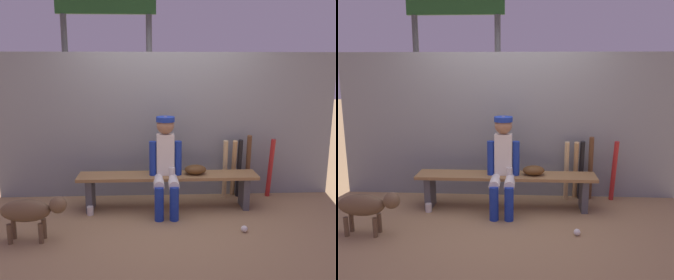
# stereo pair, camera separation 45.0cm
# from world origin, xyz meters

# --- Properties ---
(ground_plane) EXTENTS (30.00, 30.00, 0.00)m
(ground_plane) POSITION_xyz_m (0.00, 0.00, 0.00)
(ground_plane) COLOR #9E7A51
(chainlink_fence) EXTENTS (4.69, 0.03, 2.00)m
(chainlink_fence) POSITION_xyz_m (0.00, 0.51, 1.00)
(chainlink_fence) COLOR gray
(chainlink_fence) RESTS_ON ground_plane
(dugout_bench) EXTENTS (2.29, 0.36, 0.46)m
(dugout_bench) POSITION_xyz_m (0.00, 0.00, 0.35)
(dugout_bench) COLOR olive
(dugout_bench) RESTS_ON ground_plane
(player_seated) EXTENTS (0.41, 0.55, 1.21)m
(player_seated) POSITION_xyz_m (-0.03, -0.11, 0.65)
(player_seated) COLOR silver
(player_seated) RESTS_ON ground_plane
(baseball_glove) EXTENTS (0.28, 0.20, 0.12)m
(baseball_glove) POSITION_xyz_m (0.35, 0.00, 0.52)
(baseball_glove) COLOR #593819
(baseball_glove) RESTS_ON dugout_bench
(bat_wood_natural) EXTENTS (0.08, 0.14, 0.83)m
(bat_wood_natural) POSITION_xyz_m (0.81, 0.34, 0.41)
(bat_wood_natural) COLOR tan
(bat_wood_natural) RESTS_ON ground_plane
(bat_wood_tan) EXTENTS (0.09, 0.26, 0.83)m
(bat_wood_tan) POSITION_xyz_m (0.94, 0.38, 0.42)
(bat_wood_tan) COLOR tan
(bat_wood_tan) RESTS_ON ground_plane
(bat_aluminum_black) EXTENTS (0.07, 0.13, 0.83)m
(bat_aluminum_black) POSITION_xyz_m (1.01, 0.37, 0.42)
(bat_aluminum_black) COLOR black
(bat_aluminum_black) RESTS_ON ground_plane
(bat_wood_dark) EXTENTS (0.10, 0.21, 0.90)m
(bat_wood_dark) POSITION_xyz_m (1.13, 0.36, 0.45)
(bat_wood_dark) COLOR brown
(bat_wood_dark) RESTS_ON ground_plane
(bat_aluminum_red) EXTENTS (0.09, 0.17, 0.84)m
(bat_aluminum_red) POSITION_xyz_m (1.44, 0.34, 0.42)
(bat_aluminum_red) COLOR #B22323
(bat_aluminum_red) RESTS_ON ground_plane
(baseball) EXTENTS (0.07, 0.07, 0.07)m
(baseball) POSITION_xyz_m (0.82, -0.73, 0.04)
(baseball) COLOR white
(baseball) RESTS_ON ground_plane
(cup_on_ground) EXTENTS (0.08, 0.08, 0.11)m
(cup_on_ground) POSITION_xyz_m (-0.98, -0.18, 0.06)
(cup_on_ground) COLOR silver
(cup_on_ground) RESTS_ON ground_plane
(cup_on_bench) EXTENTS (0.08, 0.08, 0.11)m
(cup_on_bench) POSITION_xyz_m (0.05, -0.07, 0.51)
(cup_on_bench) COLOR silver
(cup_on_bench) RESTS_ON dugout_bench
(scoreboard) EXTENTS (1.89, 0.27, 3.81)m
(scoreboard) POSITION_xyz_m (-0.87, 1.70, 2.63)
(scoreboard) COLOR #3F3F42
(scoreboard) RESTS_ON ground_plane
(dog) EXTENTS (0.84, 0.20, 0.49)m
(dog) POSITION_xyz_m (-1.47, -0.83, 0.34)
(dog) COLOR brown
(dog) RESTS_ON ground_plane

